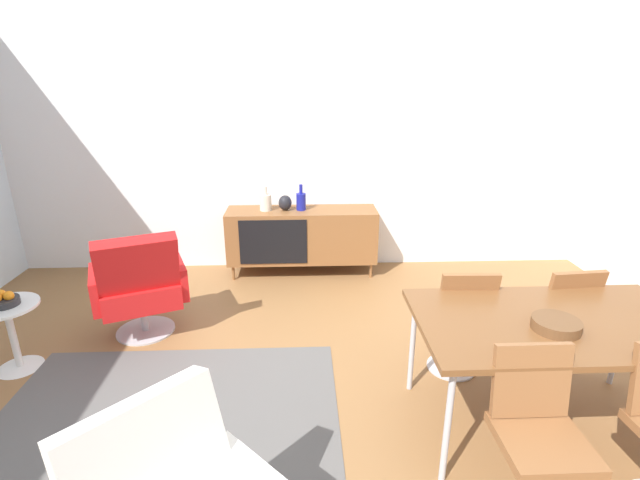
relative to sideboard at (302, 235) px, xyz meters
name	(u,v)px	position (x,y,z in m)	size (l,w,h in m)	color
ground_plane	(308,413)	(0.02, -2.30, -0.44)	(8.32, 8.32, 0.00)	olive
wall_back	(303,141)	(0.02, 0.30, 0.96)	(6.80, 0.12, 2.80)	white
sideboard	(302,235)	(0.00, 0.00, 0.00)	(1.60, 0.45, 0.72)	brown
vase_cobalt	(301,201)	(0.00, 0.00, 0.38)	(0.10, 0.10, 0.28)	navy
vase_sculptural_dark	(285,203)	(-0.17, 0.00, 0.36)	(0.14, 0.14, 0.16)	black
vase_ceramic_small	(266,202)	(-0.38, 0.00, 0.37)	(0.12, 0.12, 0.26)	beige
dining_table	(556,327)	(1.46, -2.46, 0.26)	(1.60, 0.90, 0.74)	brown
wooden_bowl_on_table	(556,325)	(1.39, -2.56, 0.33)	(0.26, 0.26, 0.06)	brown
dining_chair_back_left	(460,316)	(1.10, -1.90, 0.03)	(0.41, 0.44, 0.86)	brown
dining_chair_back_right	(558,314)	(1.81, -1.90, 0.03)	(0.43, 0.45, 0.86)	brown
dining_chair_front_left	(537,430)	(1.11, -3.02, 0.03)	(0.40, 0.43, 0.86)	brown
lounge_chair_red	(140,285)	(-1.32, -1.28, 0.03)	(0.86, 0.83, 0.95)	red
side_table_round	(11,329)	(-2.13, -1.70, -0.12)	(0.44, 0.44, 0.52)	white
fruit_bowl	(3,300)	(-2.13, -1.70, 0.12)	(0.20, 0.20, 0.11)	#262628
area_rug	(163,425)	(-0.88, -2.37, -0.44)	(2.20, 1.70, 0.01)	#595654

